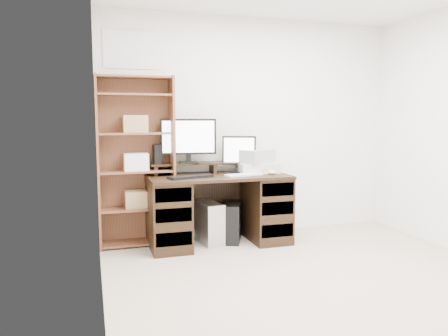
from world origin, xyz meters
name	(u,v)px	position (x,y,z in m)	size (l,w,h in m)	color
room	(345,133)	(0.00, 0.00, 1.25)	(3.54, 4.04, 2.54)	#BBA793
desk	(218,208)	(-0.50, 1.64, 0.39)	(1.50, 0.70, 0.75)	black
riser_shelf	(213,164)	(-0.50, 1.85, 0.84)	(1.40, 0.22, 0.12)	black
monitor_wide	(188,138)	(-0.78, 1.83, 1.14)	(0.61, 0.18, 0.48)	black
monitor_small	(239,153)	(-0.22, 1.77, 0.97)	(0.36, 0.21, 0.41)	black
speaker	(157,154)	(-1.12, 1.86, 0.97)	(0.08, 0.08, 0.21)	black
keyboard_black	(190,177)	(-0.84, 1.51, 0.76)	(0.46, 0.15, 0.03)	black
keyboard_white	(244,175)	(-0.25, 1.52, 0.76)	(0.41, 0.12, 0.02)	white
mouse	(272,172)	(0.09, 1.54, 0.77)	(0.10, 0.06, 0.04)	silver
printer	(257,168)	(-0.02, 1.72, 0.80)	(0.44, 0.33, 0.11)	beige
basket	(257,156)	(-0.02, 1.72, 0.93)	(0.34, 0.25, 0.15)	#95999F
tower_silver	(208,222)	(-0.60, 1.70, 0.22)	(0.20, 0.45, 0.45)	#B2B4B9
tower_black	(232,222)	(-0.33, 1.68, 0.21)	(0.33, 0.46, 0.43)	black
bookshelf	(136,160)	(-1.35, 1.86, 0.92)	(0.80, 0.30, 1.80)	brown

